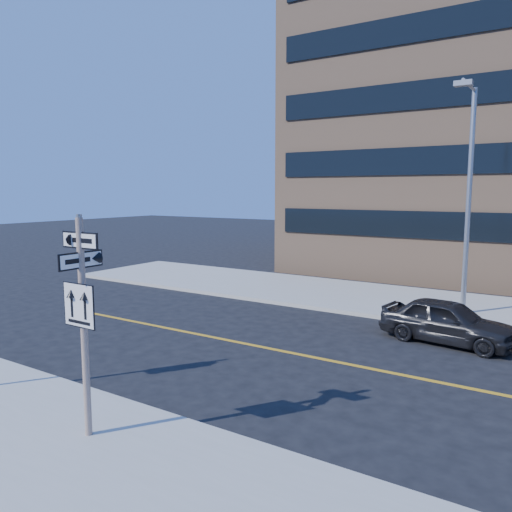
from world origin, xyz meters
The scene contains 5 objects.
ground centered at (0.00, 0.00, 0.00)m, with size 120.00×120.00×0.00m, color black.
sign_pole centered at (0.00, -2.51, 2.44)m, with size 0.92×0.92×4.06m.
parked_car_a centered at (4.20, 7.42, 0.67)m, with size 3.96×1.59×1.35m, color black.
streetlight_a centered at (4.00, 10.76, 4.76)m, with size 0.55×2.25×8.00m.
building_brick centered at (2.00, 25.00, 9.00)m, with size 18.00×18.00×18.00m, color tan.
Camera 1 is at (7.30, -8.13, 4.62)m, focal length 35.00 mm.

